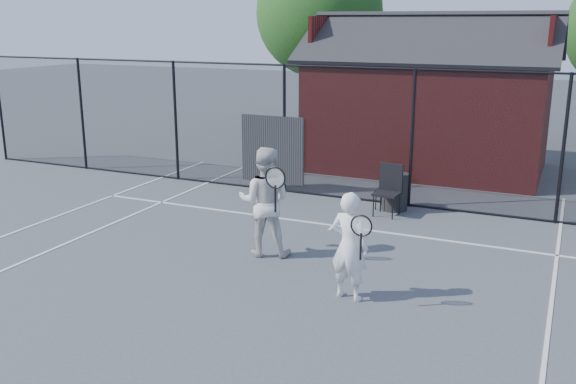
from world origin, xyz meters
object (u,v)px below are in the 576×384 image
at_px(clubhouse, 429,110).
at_px(chair_right, 387,191).
at_px(player_back, 265,201).
at_px(player_front, 350,246).
at_px(waste_bin, 395,192).
at_px(chair_left, 387,188).

relative_size(clubhouse, chair_right, 6.21).
xyz_separation_m(player_back, chair_right, (1.30, 3.08, -0.43)).
relative_size(clubhouse, player_front, 4.03).
height_order(player_front, chair_right, player_front).
bearing_deg(clubhouse, waste_bin, -86.27).
distance_m(player_back, waste_bin, 3.86).
height_order(player_front, player_back, player_back).
distance_m(chair_left, waste_bin, 0.18).
height_order(clubhouse, player_back, clubhouse).
relative_size(player_front, chair_left, 1.74).
xyz_separation_m(clubhouse, waste_bin, (0.29, -4.40, -1.21)).
bearing_deg(chair_right, player_back, -108.29).
xyz_separation_m(clubhouse, player_back, (-1.06, -7.98, -0.66)).
bearing_deg(chair_left, chair_right, -72.53).
relative_size(player_front, chair_right, 1.54).
bearing_deg(clubhouse, chair_left, -88.46).
bearing_deg(player_front, chair_left, 99.04).
bearing_deg(player_front, clubhouse, 95.45).
relative_size(player_back, waste_bin, 2.37).
xyz_separation_m(chair_right, waste_bin, (0.04, 0.50, -0.12)).
xyz_separation_m(clubhouse, chair_left, (0.12, -4.40, -1.14)).
bearing_deg(chair_right, player_front, -76.99).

